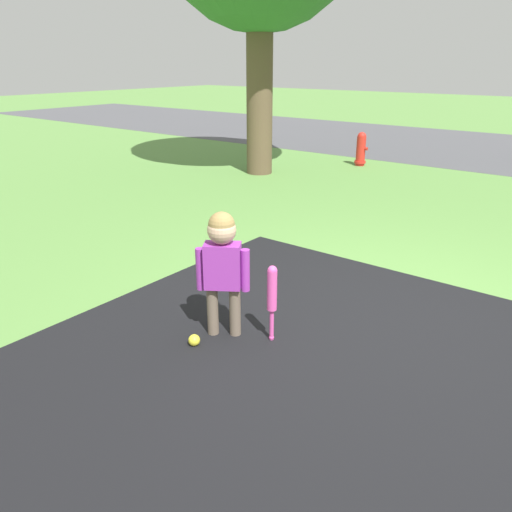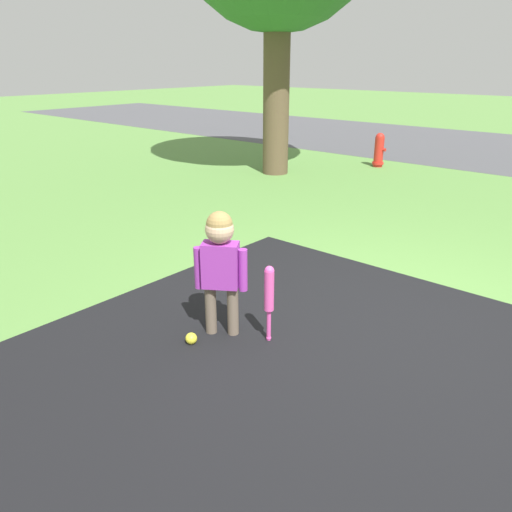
# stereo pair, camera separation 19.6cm
# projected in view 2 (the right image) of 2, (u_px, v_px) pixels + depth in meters

# --- Properties ---
(ground_plane) EXTENTS (60.00, 60.00, 0.00)m
(ground_plane) POSITION_uv_depth(u_px,v_px,m) (404.00, 329.00, 3.94)
(ground_plane) COLOR #5B8C42
(driveway_strip) EXTENTS (3.76, 7.00, 0.01)m
(driveway_strip) POSITION_uv_depth(u_px,v_px,m) (107.00, 504.00, 2.38)
(driveway_strip) COLOR black
(driveway_strip) RESTS_ON ground
(child) EXTENTS (0.35, 0.27, 0.98)m
(child) POSITION_uv_depth(u_px,v_px,m) (220.00, 257.00, 3.64)
(child) COLOR #6B5B4C
(child) RESTS_ON ground
(baseball_bat) EXTENTS (0.07, 0.07, 0.61)m
(baseball_bat) POSITION_uv_depth(u_px,v_px,m) (269.00, 293.00, 3.63)
(baseball_bat) COLOR #E54CA5
(baseball_bat) RESTS_ON ground
(sports_ball) EXTENTS (0.09, 0.09, 0.09)m
(sports_ball) POSITION_uv_depth(u_px,v_px,m) (191.00, 338.00, 3.71)
(sports_ball) COLOR yellow
(sports_ball) RESTS_ON ground
(fire_hydrant) EXTENTS (0.25, 0.23, 0.66)m
(fire_hydrant) POSITION_uv_depth(u_px,v_px,m) (379.00, 150.00, 9.84)
(fire_hydrant) COLOR red
(fire_hydrant) RESTS_ON ground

